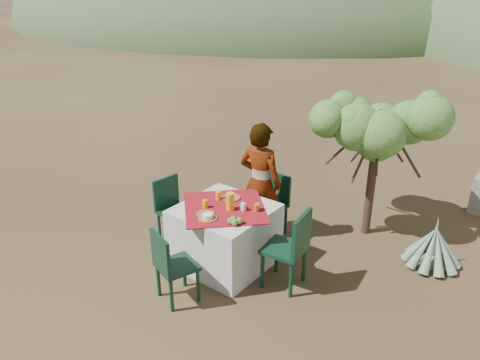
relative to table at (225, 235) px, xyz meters
The scene contains 21 objects.
ground 0.46m from the table, 169.57° to the right, with size 160.00×160.00×0.00m, color #362518.
table is the anchor object (origin of this frame).
chair_far 0.98m from the table, 87.20° to the left, with size 0.42×0.42×0.84m.
chair_near 0.92m from the table, 89.29° to the right, with size 0.50×0.50×0.85m.
chair_left 0.93m from the table, behind, with size 0.44×0.44×0.85m.
chair_right 0.90m from the table, ahead, with size 0.48×0.48×0.94m.
person 0.85m from the table, 89.89° to the left, with size 0.59×0.39×1.61m, color #8C6651.
shrub_tree 2.36m from the table, 57.82° to the left, with size 1.51×1.48×1.77m.
agave 2.52m from the table, 36.07° to the left, with size 0.68×0.70×0.73m.
hill_near_left 35.08m from the table, 121.36° to the left, with size 40.00×40.00×16.00m, color #39542F.
plate_far 0.46m from the table, 110.30° to the left, with size 0.23×0.23×0.01m, color brown.
plate_near 0.48m from the table, 101.46° to the right, with size 0.21×0.21×0.01m, color brown.
glass_far 0.48m from the table, 149.21° to the left, with size 0.07×0.07×0.11m, color #F2A90F.
glass_near 0.49m from the table, 140.10° to the right, with size 0.06×0.06×0.10m, color #F2A90F.
juice_pitcher 0.50m from the table, ahead, with size 0.09×0.09×0.21m, color #F2A90F.
bowl_plate 0.51m from the table, 84.85° to the right, with size 0.22×0.22×0.01m, color brown.
white_bowl 0.53m from the table, 84.85° to the right, with size 0.12×0.12×0.05m, color white.
jar_left 0.57m from the table, 21.40° to the left, with size 0.05×0.05×0.08m, color #D45A25.
jar_right 0.58m from the table, 27.47° to the left, with size 0.05×0.05×0.08m, color #D45A25.
napkin_holder 0.48m from the table, 17.54° to the left, with size 0.07×0.04×0.09m, color white.
fruit_cluster 0.59m from the table, 35.49° to the right, with size 0.15×0.14×0.07m.
Camera 1 is at (3.35, -3.72, 3.27)m, focal length 35.00 mm.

